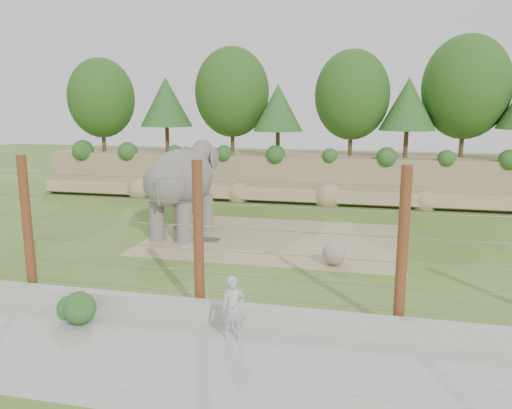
% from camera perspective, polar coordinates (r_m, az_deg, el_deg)
% --- Properties ---
extents(ground, '(90.00, 90.00, 0.00)m').
position_cam_1_polar(ground, '(17.49, -1.49, -6.40)').
color(ground, '#3F671B').
rests_on(ground, ground).
extents(back_embankment, '(30.00, 5.52, 8.77)m').
position_cam_1_polar(back_embankment, '(29.07, 5.95, 8.55)').
color(back_embankment, '#927C5C').
rests_on(back_embankment, ground).
extents(dirt_patch, '(10.00, 7.00, 0.02)m').
position_cam_1_polar(dirt_patch, '(20.19, 2.03, -3.95)').
color(dirt_patch, tan).
rests_on(dirt_patch, ground).
extents(drain_grate, '(1.00, 0.60, 0.03)m').
position_cam_1_polar(drain_grate, '(20.09, -5.61, -4.01)').
color(drain_grate, '#262628').
rests_on(drain_grate, dirt_patch).
extents(elephant, '(2.48, 4.81, 3.74)m').
position_cam_1_polar(elephant, '(20.62, -8.51, 1.54)').
color(elephant, '#67615C').
rests_on(elephant, ground).
extents(stone_ball, '(0.79, 0.79, 0.79)m').
position_cam_1_polar(stone_ball, '(17.04, 8.92, -5.55)').
color(stone_ball, gray).
rests_on(stone_ball, dirt_patch).
extents(retaining_wall, '(26.00, 0.35, 0.50)m').
position_cam_1_polar(retaining_wall, '(12.93, -7.17, -11.85)').
color(retaining_wall, '#9F9D94').
rests_on(retaining_wall, ground).
extents(walkway, '(26.00, 4.00, 0.01)m').
position_cam_1_polar(walkway, '(11.36, -10.75, -16.75)').
color(walkway, '#9F9D94').
rests_on(walkway, ground).
extents(barrier_fence, '(20.26, 0.26, 4.00)m').
position_cam_1_polar(barrier_fence, '(12.80, -6.59, -3.78)').
color(barrier_fence, '#572C15').
rests_on(barrier_fence, ground).
extents(walkway_shrub, '(0.80, 0.80, 0.80)m').
position_cam_1_polar(walkway_shrub, '(13.39, -19.79, -10.88)').
color(walkway_shrub, '#19501A').
rests_on(walkway_shrub, walkway).
extents(zookeeper, '(0.65, 0.53, 1.52)m').
position_cam_1_polar(zookeeper, '(11.57, -2.61, -11.82)').
color(zookeeper, '#AFB4B8').
rests_on(zookeeper, walkway).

